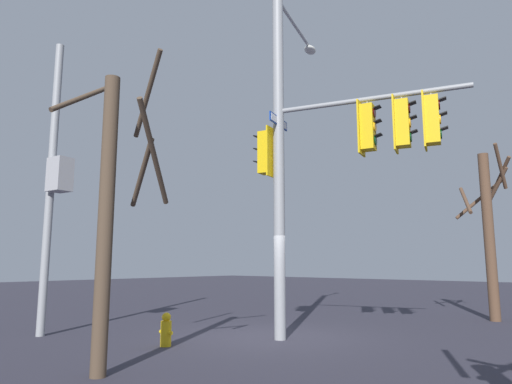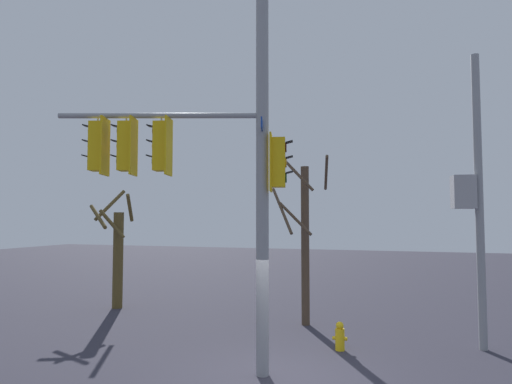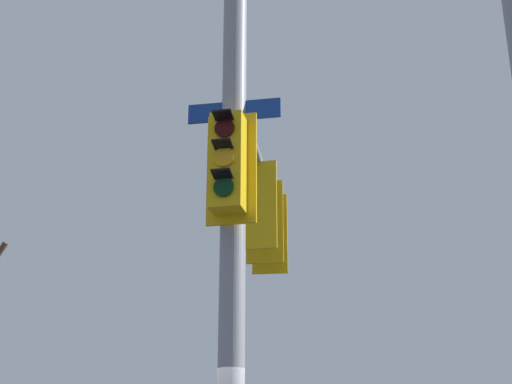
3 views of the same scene
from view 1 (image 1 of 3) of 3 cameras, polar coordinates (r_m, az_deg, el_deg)
ground_plane at (r=11.94m, az=1.91°, el=-17.61°), size 80.00×80.00×0.00m
main_signal_pole_assembly at (r=11.69m, az=7.57°, el=7.06°), size 5.58×3.78×9.28m
secondary_pole_assembly at (r=13.20m, az=-23.80°, el=1.36°), size 0.80×0.52×7.82m
fire_hydrant at (r=10.83m, az=-11.13°, el=-16.52°), size 0.38×0.24×0.73m
bare_tree_behind_pole at (r=8.24m, az=-17.71°, el=-1.67°), size 2.04×2.02×5.56m
bare_tree_across_street at (r=16.86m, az=26.97°, el=-3.93°), size 2.00×2.07×5.64m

